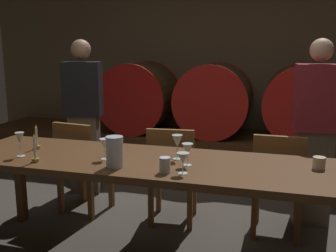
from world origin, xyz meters
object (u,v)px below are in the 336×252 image
wine_glass_far_left (20,139)px  wine_glass_center (177,142)px  wine_glass_left (105,144)px  wine_glass_far_right (183,159)px  wine_glass_right (187,150)px  wine_barrel_right (302,103)px  pitcher (115,152)px  chair_left (81,163)px  guest_left (84,116)px  chair_center (172,171)px  guest_right (315,133)px  candle_left (37,142)px  cup_right (319,163)px  wine_barrel_left (140,97)px  candle_right (35,154)px  cup_left (165,165)px  chair_right (278,180)px  wine_barrel_center (215,99)px

wine_glass_far_left → wine_glass_center: bearing=12.3°
wine_glass_left → wine_glass_far_right: wine_glass_left is taller
wine_glass_left → wine_glass_right: wine_glass_right is taller
wine_barrel_right → pitcher: 3.01m
wine_glass_right → wine_glass_far_right: 0.18m
chair_left → guest_left: size_ratio=0.54×
chair_center → guest_right: 1.27m
candle_left → guest_right: bearing=24.3°
wine_barrel_right → chair_left: bearing=-137.2°
wine_barrel_right → wine_glass_center: bearing=-111.2°
guest_right → cup_right: bearing=81.0°
wine_barrel_right → cup_right: bearing=-90.0°
wine_glass_right → wine_barrel_left: bearing=116.4°
wine_barrel_right → wine_glass_center: size_ratio=5.31×
candle_right → cup_left: (0.92, 0.02, -0.01)m
candle_left → wine_glass_center: (1.12, 0.02, 0.07)m
candle_left → wine_glass_far_left: candle_left is taller
guest_right → cup_left: bearing=45.4°
chair_center → wine_barrel_right: bearing=-127.4°
pitcher → wine_glass_far_left: pitcher is taller
guest_right → pitcher: (-1.33, -1.22, 0.05)m
pitcher → wine_barrel_left: bearing=106.7°
chair_right → wine_glass_far_left: wine_glass_far_left is taller
chair_center → wine_glass_left: (-0.29, -0.71, 0.39)m
wine_glass_right → cup_right: (0.84, 0.16, -0.07)m
wine_glass_far_right → cup_left: (-0.11, -0.01, -0.05)m
candle_right → wine_glass_center: 0.98m
wine_barrel_left → candle_right: size_ratio=4.53×
guest_right → wine_glass_left: bearing=29.8°
wine_barrel_center → chair_center: 1.90m
chair_right → candle_left: (-1.81, -0.59, 0.34)m
chair_right → wine_glass_far_right: 1.11m
wine_barrel_center → candle_left: (-0.98, -2.45, -0.06)m
chair_center → guest_left: size_ratio=0.54×
chair_center → wine_glass_far_right: (0.31, -0.87, 0.38)m
wine_barrel_left → wine_glass_center: wine_barrel_left is taller
wine_glass_far_right → chair_right: bearing=56.3°
wine_barrel_left → cup_left: 2.98m
wine_glass_left → chair_right: bearing=30.9°
guest_left → guest_right: bearing=161.9°
wine_barrel_left → wine_barrel_center: bearing=0.0°
chair_center → wine_glass_right: (0.30, -0.70, 0.39)m
wine_glass_far_left → wine_glass_far_right: size_ratio=1.32×
chair_right → guest_left: bearing=-13.7°
wine_barrel_left → wine_glass_left: (0.68, -2.57, -0.00)m
guest_right → wine_glass_far_right: bearing=48.6°
candle_right → wine_glass_left: 0.48m
chair_right → pitcher: bearing=40.2°
chair_center → guest_right: (1.18, 0.36, 0.34)m
wine_glass_right → wine_barrel_center: bearing=95.3°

